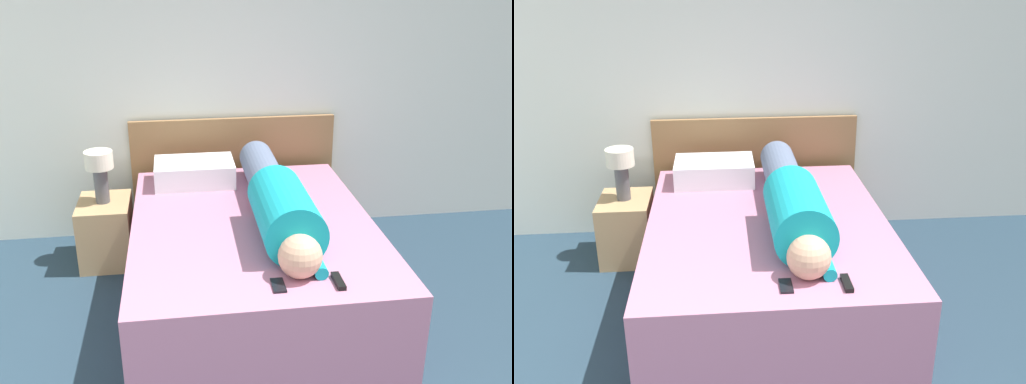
% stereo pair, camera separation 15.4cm
% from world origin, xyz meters
% --- Properties ---
extents(wall_back, '(6.23, 0.06, 2.60)m').
position_xyz_m(wall_back, '(0.00, 3.33, 1.30)').
color(wall_back, silver).
rests_on(wall_back, ground_plane).
extents(bed, '(1.47, 1.95, 0.57)m').
position_xyz_m(bed, '(-0.10, 2.16, 0.28)').
color(bed, '#B2708E').
rests_on(bed, ground_plane).
extents(headboard, '(1.59, 0.04, 0.93)m').
position_xyz_m(headboard, '(-0.10, 3.26, 0.47)').
color(headboard, olive).
rests_on(headboard, ground_plane).
extents(nightstand, '(0.36, 0.46, 0.46)m').
position_xyz_m(nightstand, '(-1.08, 2.85, 0.23)').
color(nightstand, tan).
rests_on(nightstand, ground_plane).
extents(table_lamp, '(0.20, 0.20, 0.38)m').
position_xyz_m(table_lamp, '(-1.08, 2.85, 0.71)').
color(table_lamp, '#4C4C51').
rests_on(table_lamp, nightstand).
extents(person_lying, '(0.34, 1.68, 0.34)m').
position_xyz_m(person_lying, '(0.05, 2.10, 0.72)').
color(person_lying, tan).
rests_on(person_lying, bed).
extents(pillow_near_headboard, '(0.56, 0.38, 0.16)m').
position_xyz_m(pillow_near_headboard, '(-0.42, 2.87, 0.65)').
color(pillow_near_headboard, white).
rests_on(pillow_near_headboard, bed).
extents(tv_remote, '(0.04, 0.15, 0.02)m').
position_xyz_m(tv_remote, '(0.22, 1.37, 0.58)').
color(tv_remote, black).
rests_on(tv_remote, bed).
extents(cell_phone, '(0.06, 0.13, 0.01)m').
position_xyz_m(cell_phone, '(-0.08, 1.38, 0.57)').
color(cell_phone, black).
rests_on(cell_phone, bed).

